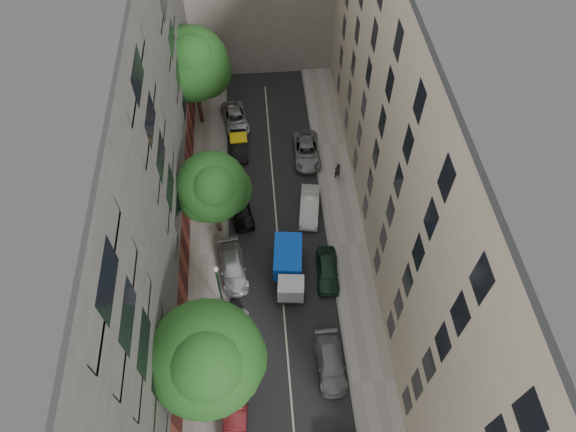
{
  "coord_description": "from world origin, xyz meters",
  "views": [
    {
      "loc": [
        -1.05,
        -21.95,
        34.12
      ],
      "look_at": [
        0.64,
        -1.2,
        6.0
      ],
      "focal_mm": 32.0,
      "sensor_mm": 36.0,
      "label": 1
    }
  ],
  "objects": [
    {
      "name": "car_left_4",
      "position": [
        -2.8,
        3.64,
        0.69
      ],
      "size": [
        2.24,
        4.25,
        1.38
      ],
      "primitive_type": "imported",
      "rotation": [
        0.0,
        0.0,
        0.16
      ],
      "color": "black",
      "rests_on": "ground"
    },
    {
      "name": "pedestrian",
      "position": [
        5.59,
        7.02,
        0.99
      ],
      "size": [
        0.71,
        0.58,
        1.68
      ],
      "primitive_type": "imported",
      "rotation": [
        0.0,
        0.0,
        3.48
      ],
      "color": "black",
      "rests_on": "sidewalk_right"
    },
    {
      "name": "road_surface",
      "position": [
        0.0,
        0.0,
        0.01
      ],
      "size": [
        8.0,
        44.0,
        0.02
      ],
      "primitive_type": "cube",
      "color": "black",
      "rests_on": "ground"
    },
    {
      "name": "car_right_4",
      "position": [
        3.19,
        9.8,
        0.69
      ],
      "size": [
        2.39,
        5.02,
        1.38
      ],
      "primitive_type": "imported",
      "rotation": [
        0.0,
        0.0,
        -0.02
      ],
      "color": "slate",
      "rests_on": "ground"
    },
    {
      "name": "car_right_3",
      "position": [
        2.8,
        3.55,
        0.72
      ],
      "size": [
        2.16,
        4.54,
        1.44
      ],
      "primitive_type": "imported",
      "rotation": [
        0.0,
        0.0,
        -0.15
      ],
      "color": "silver",
      "rests_on": "ground"
    },
    {
      "name": "car_left_6",
      "position": [
        -3.07,
        14.6,
        0.65
      ],
      "size": [
        2.92,
        5.0,
        1.31
      ],
      "primitive_type": "imported",
      "rotation": [
        0.0,
        0.0,
        0.17
      ],
      "color": "#B6B5BA",
      "rests_on": "ground"
    },
    {
      "name": "car_right_1",
      "position": [
        2.8,
        -9.74,
        0.65
      ],
      "size": [
        1.94,
        4.52,
        1.3
      ],
      "primitive_type": "imported",
      "rotation": [
        0.0,
        0.0,
        0.03
      ],
      "color": "slate",
      "rests_on": "ground"
    },
    {
      "name": "sidewalk_right",
      "position": [
        5.5,
        0.0,
        0.07
      ],
      "size": [
        3.0,
        44.0,
        0.15
      ],
      "primitive_type": "cube",
      "color": "gray",
      "rests_on": "ground"
    },
    {
      "name": "tree_near",
      "position": [
        -4.5,
        -11.5,
        7.27
      ],
      "size": [
        6.51,
        6.41,
        10.72
      ],
      "color": "#382619",
      "rests_on": "sidewalk_left"
    },
    {
      "name": "ground",
      "position": [
        0.0,
        0.0,
        0.0
      ],
      "size": [
        120.0,
        120.0,
        0.0
      ],
      "primitive_type": "plane",
      "color": "#4C4C49",
      "rests_on": "ground"
    },
    {
      "name": "car_left_1",
      "position": [
        -3.6,
        -12.54,
        0.68
      ],
      "size": [
        1.73,
        4.23,
        1.36
      ],
      "primitive_type": "imported",
      "rotation": [
        0.0,
        0.0,
        -0.07
      ],
      "color": "#480E10",
      "rests_on": "ground"
    },
    {
      "name": "car_left_3",
      "position": [
        -3.6,
        -1.74,
        0.68
      ],
      "size": [
        2.57,
        4.94,
        1.37
      ],
      "primitive_type": "imported",
      "rotation": [
        0.0,
        0.0,
        0.14
      ],
      "color": "#B8B8BD",
      "rests_on": "ground"
    },
    {
      "name": "sidewalk_left",
      "position": [
        -5.5,
        0.0,
        0.07
      ],
      "size": [
        3.0,
        44.0,
        0.15
      ],
      "primitive_type": "cube",
      "color": "gray",
      "rests_on": "ground"
    },
    {
      "name": "tarp_truck",
      "position": [
        0.6,
        -2.42,
        1.29
      ],
      "size": [
        2.51,
        5.26,
        2.34
      ],
      "rotation": [
        0.0,
        0.0,
        -0.11
      ],
      "color": "black",
      "rests_on": "ground"
    },
    {
      "name": "car_left_5",
      "position": [
        -2.8,
        11.0,
        0.64
      ],
      "size": [
        1.56,
        3.97,
        1.29
      ],
      "primitive_type": "imported",
      "rotation": [
        0.0,
        0.0,
        0.05
      ],
      "color": "black",
      "rests_on": "ground"
    },
    {
      "name": "car_right_2",
      "position": [
        3.51,
        -2.6,
        0.7
      ],
      "size": [
        1.92,
        4.23,
        1.41
      ],
      "primitive_type": "imported",
      "rotation": [
        0.0,
        0.0,
        -0.06
      ],
      "color": "#152F1F",
      "rests_on": "ground"
    },
    {
      "name": "building_right",
      "position": [
        11.0,
        0.0,
        10.0
      ],
      "size": [
        8.0,
        44.0,
        20.0
      ],
      "primitive_type": "cube",
      "color": "#C6B09A",
      "rests_on": "ground"
    },
    {
      "name": "tree_far",
      "position": [
        -6.16,
        14.93,
        6.53
      ],
      "size": [
        6.52,
        6.42,
        9.82
      ],
      "color": "#382619",
      "rests_on": "sidewalk_left"
    },
    {
      "name": "car_left_2",
      "position": [
        -3.6,
        -7.8,
        0.7
      ],
      "size": [
        2.41,
        5.05,
        1.39
      ],
      "primitive_type": "imported",
      "rotation": [
        0.0,
        0.0,
        0.02
      ],
      "color": "silver",
      "rests_on": "ground"
    },
    {
      "name": "building_left",
      "position": [
        -11.0,
        0.0,
        10.0
      ],
      "size": [
        8.0,
        44.0,
        20.0
      ],
      "primitive_type": "cube",
      "color": "#4A4845",
      "rests_on": "ground"
    },
    {
      "name": "lamp_post",
      "position": [
        -4.2,
        -5.48,
        4.3
      ],
      "size": [
        0.36,
        0.36,
        6.79
      ],
      "color": "#18562A",
      "rests_on": "sidewalk_left"
    },
    {
      "name": "tree_mid",
      "position": [
        -4.5,
        2.14,
        5.35
      ],
      "size": [
        5.53,
        5.3,
        8.04
      ],
      "color": "#382619",
      "rests_on": "sidewalk_left"
    }
  ]
}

